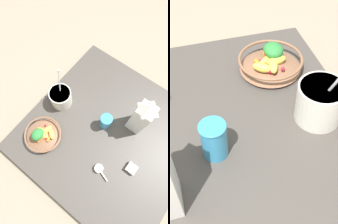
# 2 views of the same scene
# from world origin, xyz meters

# --- Properties ---
(ground_plane) EXTENTS (6.00, 6.00, 0.00)m
(ground_plane) POSITION_xyz_m (0.00, 0.00, 0.00)
(ground_plane) COLOR gray
(countertop) EXTENTS (0.97, 0.97, 0.05)m
(countertop) POSITION_xyz_m (0.00, 0.00, 0.02)
(countertop) COLOR #47423D
(countertop) RESTS_ON ground_plane
(fruit_bowl) EXTENTS (0.22, 0.22, 0.09)m
(fruit_bowl) POSITION_xyz_m (0.31, 0.26, 0.08)
(fruit_bowl) COLOR brown
(fruit_bowl) RESTS_ON countertop
(milk_carton) EXTENTS (0.09, 0.09, 0.30)m
(milk_carton) POSITION_xyz_m (-0.09, -0.14, 0.20)
(milk_carton) COLOR silver
(milk_carton) RESTS_ON countertop
(yogurt_tub) EXTENTS (0.14, 0.14, 0.26)m
(yogurt_tub) POSITION_xyz_m (0.37, 0.02, 0.11)
(yogurt_tub) COLOR silver
(yogurt_tub) RESTS_ON countertop
(drinking_cup) EXTENTS (0.07, 0.07, 0.11)m
(drinking_cup) POSITION_xyz_m (0.06, -0.03, 0.10)
(drinking_cup) COLOR #3893C6
(drinking_cup) RESTS_ON countertop
(spice_jar) EXTENTS (0.05, 0.05, 0.03)m
(spice_jar) POSITION_xyz_m (-0.22, 0.10, 0.06)
(spice_jar) COLOR silver
(spice_jar) RESTS_ON countertop
(measuring_scoop) EXTENTS (0.10, 0.05, 0.03)m
(measuring_scoop) POSITION_xyz_m (-0.08, 0.21, 0.06)
(measuring_scoop) COLOR white
(measuring_scoop) RESTS_ON countertop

